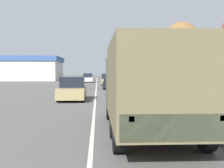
{
  "coord_description": "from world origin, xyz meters",
  "views": [
    {
      "loc": [
        0.18,
        1.24,
        2.1
      ],
      "look_at": [
        0.74,
        12.2,
        1.58
      ],
      "focal_mm": 45.0,
      "sensor_mm": 36.0,
      "label": 1
    }
  ],
  "objects": [
    {
      "name": "car_nearest_ahead",
      "position": [
        -1.63,
        21.46,
        0.74
      ],
      "size": [
        1.87,
        4.26,
        1.66
      ],
      "color": "tan",
      "rests_on": "ground"
    },
    {
      "name": "building_distant",
      "position": [
        -15.44,
        64.07,
        2.59
      ],
      "size": [
        14.87,
        12.99,
        5.12
      ],
      "color": "beige",
      "rests_on": "ground"
    },
    {
      "name": "car_farthest_ahead",
      "position": [
        -2.07,
        68.99,
        0.65
      ],
      "size": [
        1.88,
        4.44,
        1.43
      ],
      "color": "#336B3D",
      "rests_on": "ground"
    },
    {
      "name": "lane_centre_stripe",
      "position": [
        0.0,
        40.0,
        0.0
      ],
      "size": [
        0.12,
        120.0,
        0.0
      ],
      "color": "silver",
      "rests_on": "ground"
    },
    {
      "name": "car_fourth_ahead",
      "position": [
        -1.61,
        52.74,
        0.72
      ],
      "size": [
        1.81,
        4.65,
        1.62
      ],
      "color": "silver",
      "rests_on": "ground"
    },
    {
      "name": "car_second_ahead",
      "position": [
        1.73,
        34.08,
        0.64
      ],
      "size": [
        1.91,
        4.73,
        1.41
      ],
      "color": "black",
      "rests_on": "ground"
    },
    {
      "name": "grass_strip_right",
      "position": [
        8.9,
        40.0,
        0.01
      ],
      "size": [
        7.0,
        120.0,
        0.02
      ],
      "color": "#56843D",
      "rests_on": "ground"
    },
    {
      "name": "sidewalk_right",
      "position": [
        4.5,
        40.0,
        0.06
      ],
      "size": [
        1.8,
        120.0,
        0.12
      ],
      "color": "#9E9B93",
      "rests_on": "ground"
    },
    {
      "name": "tree_far_right",
      "position": [
        9.73,
        32.92,
        5.57
      ],
      "size": [
        4.08,
        4.08,
        7.62
      ],
      "color": "brown",
      "rests_on": "grass_strip_right"
    },
    {
      "name": "car_third_ahead",
      "position": [
        1.61,
        42.36,
        0.75
      ],
      "size": [
        1.85,
        4.55,
        1.67
      ],
      "color": "tan",
      "rests_on": "ground"
    },
    {
      "name": "military_truck",
      "position": [
        1.86,
        10.59,
        1.67
      ],
      "size": [
        2.59,
        7.43,
        2.98
      ],
      "color": "#474C38",
      "rests_on": "ground"
    },
    {
      "name": "ground_plane",
      "position": [
        0.0,
        40.0,
        0.0
      ],
      "size": [
        180.0,
        180.0,
        0.0
      ],
      "primitive_type": "plane",
      "color": "#565451"
    }
  ]
}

